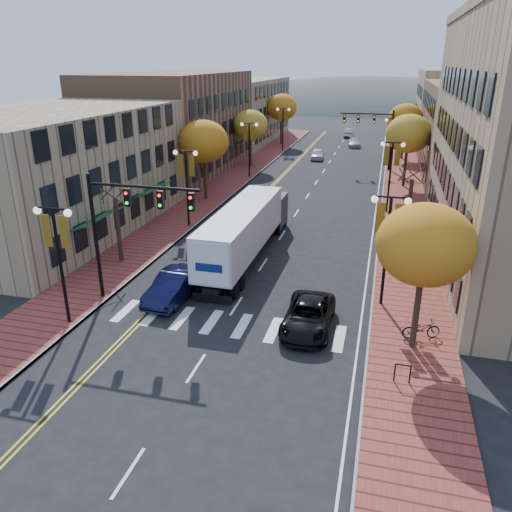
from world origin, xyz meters
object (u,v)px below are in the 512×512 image
Objects in this scene: semi_truck at (247,227)px; black_suv at (308,316)px; bicycle at (421,329)px; navy_sedan at (175,286)px.

black_suv is at bearing -56.73° from semi_truck.
bicycle is at bearing 1.55° from black_suv.
black_suv is (7.63, -1.40, -0.10)m from navy_sedan.
semi_truck reaches higher than bicycle.
bicycle is (12.91, -1.20, -0.17)m from navy_sedan.
black_suv is 5.29m from bicycle.
navy_sedan reaches higher than black_suv.
black_suv reaches higher than bicycle.
bicycle is (10.69, -8.13, -1.56)m from semi_truck.
navy_sedan is 7.75m from black_suv.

